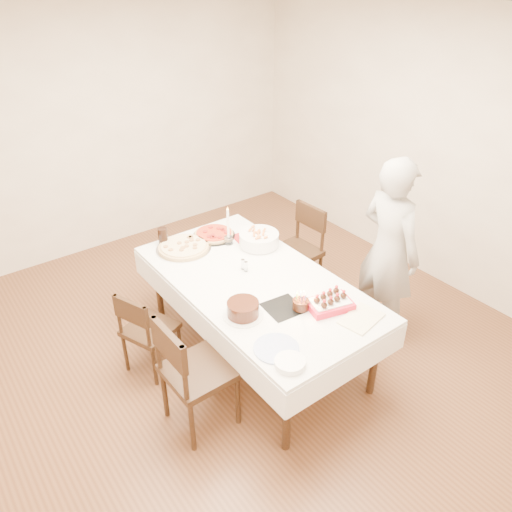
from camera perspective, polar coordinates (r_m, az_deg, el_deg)
floor at (r=4.59m, az=-0.83°, el=-9.87°), size 5.00×5.00×0.00m
wall_back at (r=5.91m, az=-15.82°, el=13.80°), size 4.50×0.04×2.70m
wall_right at (r=5.37m, az=19.26°, el=11.49°), size 0.04×5.00×2.70m
ceiling at (r=3.46m, az=-1.21°, el=25.98°), size 5.00×5.00×0.00m
dining_table at (r=4.27m, az=-0.00°, el=-6.97°), size 1.23×2.18×0.75m
chair_right_savory at (r=5.00m, az=4.50°, el=0.43°), size 0.50×0.50×0.92m
chair_left_savory at (r=4.20m, az=-12.00°, el=-8.18°), size 0.53×0.53×0.80m
chair_left_dessert at (r=3.65m, az=-6.55°, el=-12.97°), size 0.50×0.50×0.97m
person at (r=4.40m, az=14.92°, el=0.55°), size 0.44×0.64×1.69m
pizza_white at (r=4.51m, az=-8.27°, el=1.02°), size 0.62×0.62×0.04m
pizza_pepperoni at (r=4.68m, az=-4.83°, el=2.51°), size 0.42×0.42×0.04m
red_placemat at (r=4.65m, az=-1.10°, el=2.10°), size 0.26×0.26×0.01m
pasta_bowl at (r=4.50m, az=0.34°, el=1.95°), size 0.39×0.39×0.11m
taper_candle at (r=4.48m, az=-3.21°, el=3.49°), size 0.08×0.08×0.37m
shaker_pair at (r=4.14m, az=-1.16°, el=-1.21°), size 0.09×0.09×0.09m
cola_glass at (r=4.59m, az=-10.59°, el=2.24°), size 0.11×0.11×0.16m
layer_cake at (r=3.64m, az=-1.50°, el=-6.10°), size 0.36×0.36×0.12m
cake_board at (r=3.76m, az=3.13°, el=-5.94°), size 0.29×0.29×0.01m
birthday_cake at (r=3.71m, az=5.16°, el=-5.10°), size 0.13×0.13×0.14m
strawberry_box at (r=3.77m, az=8.42°, el=-5.36°), size 0.38×0.30×0.08m
box_lid at (r=3.73m, az=11.94°, el=-7.08°), size 0.36×0.27×0.03m
plate_stack at (r=3.29m, az=3.89°, el=-12.08°), size 0.21×0.21×0.04m
china_plate at (r=3.40m, az=2.34°, el=-10.51°), size 0.34×0.34×0.01m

